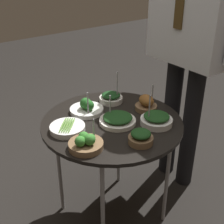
% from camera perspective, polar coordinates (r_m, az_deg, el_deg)
% --- Properties ---
extents(ground_plane, '(8.00, 8.00, 0.00)m').
position_cam_1_polar(ground_plane, '(1.93, 0.00, -18.01)').
color(ground_plane, black).
extents(serving_cart, '(0.70, 0.70, 0.63)m').
position_cam_1_polar(serving_cart, '(1.56, 0.00, -2.92)').
color(serving_cart, black).
rests_on(serving_cart, ground_plane).
extents(bowl_broccoli_front_center, '(0.17, 0.17, 0.13)m').
position_cam_1_polar(bowl_broccoli_front_center, '(1.61, -4.64, 0.85)').
color(bowl_broccoli_front_center, white).
rests_on(bowl_broccoli_front_center, serving_cart).
extents(bowl_spinach_front_left, '(0.18, 0.18, 0.13)m').
position_cam_1_polar(bowl_spinach_front_left, '(1.51, 1.03, -1.35)').
color(bowl_spinach_front_left, silver).
rests_on(bowl_spinach_front_left, serving_cart).
extents(bowl_spinach_center, '(0.11, 0.11, 0.06)m').
position_cam_1_polar(bowl_spinach_center, '(1.36, 5.28, -4.65)').
color(bowl_spinach_center, brown).
rests_on(bowl_spinach_center, serving_cart).
extents(bowl_broccoli_front_right, '(0.15, 0.15, 0.13)m').
position_cam_1_polar(bowl_broccoli_front_right, '(1.33, -4.81, -5.67)').
color(bowl_broccoli_front_right, brown).
rests_on(bowl_broccoli_front_right, serving_cart).
extents(bowl_roast_back_right, '(0.12, 0.12, 0.14)m').
position_cam_1_polar(bowl_roast_back_right, '(1.64, 6.28, 1.52)').
color(bowl_roast_back_right, brown).
rests_on(bowl_roast_back_right, serving_cart).
extents(bowl_spinach_mid_right, '(0.13, 0.13, 0.18)m').
position_cam_1_polar(bowl_spinach_mid_right, '(1.72, -0.18, 2.62)').
color(bowl_spinach_mid_right, silver).
rests_on(bowl_spinach_mid_right, serving_cart).
extents(bowl_asparagus_back_left, '(0.17, 0.17, 0.04)m').
position_cam_1_polar(bowl_asparagus_back_left, '(1.47, -8.15, -2.90)').
color(bowl_asparagus_back_left, white).
rests_on(bowl_asparagus_back_left, serving_cart).
extents(bowl_spinach_near_rim, '(0.16, 0.16, 0.16)m').
position_cam_1_polar(bowl_spinach_near_rim, '(1.51, 8.11, -1.36)').
color(bowl_spinach_near_rim, white).
rests_on(bowl_spinach_near_rim, serving_cart).
extents(waiter_figure, '(0.61, 0.23, 1.65)m').
position_cam_1_polar(waiter_figure, '(1.78, 14.54, 16.02)').
color(waiter_figure, black).
rests_on(waiter_figure, ground_plane).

